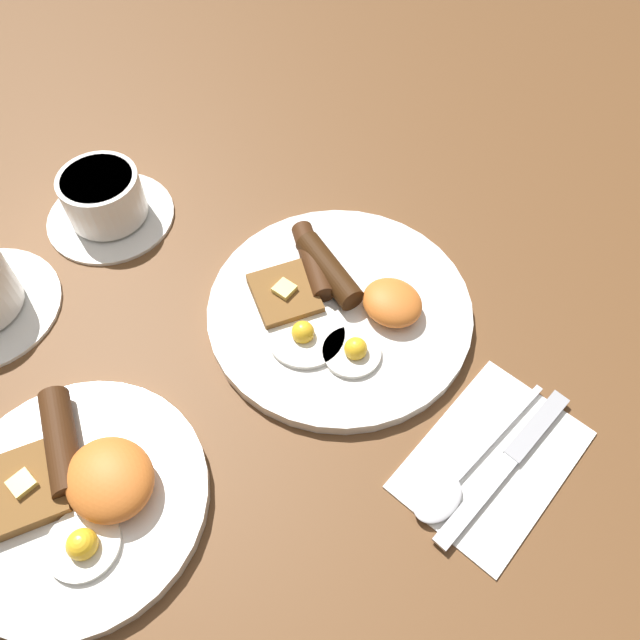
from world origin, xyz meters
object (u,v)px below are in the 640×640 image
breakfast_plate_far (80,493)px  knife (512,457)px  teacup_near (105,201)px  breakfast_plate_near (339,307)px  spoon (450,484)px

breakfast_plate_far → knife: (-0.26, -0.30, -0.01)m
teacup_near → knife: bearing=-172.1°
breakfast_plate_near → teacup_near: bearing=16.1°
breakfast_plate_far → spoon: breakfast_plate_far is taller
knife → spoon: 0.07m
breakfast_plate_near → breakfast_plate_far: size_ratio=1.22×
breakfast_plate_near → breakfast_plate_far: 0.31m
breakfast_plate_near → breakfast_plate_far: breakfast_plate_far is taller
breakfast_plate_near → spoon: 0.22m
teacup_near → spoon: (-0.50, -0.01, -0.02)m
breakfast_plate_far → teacup_near: teacup_near is taller
breakfast_plate_far → knife: size_ratio=1.18×
breakfast_plate_near → breakfast_plate_far: bearing=84.8°
breakfast_plate_near → knife: breakfast_plate_near is taller
breakfast_plate_far → breakfast_plate_near: bearing=-95.2°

